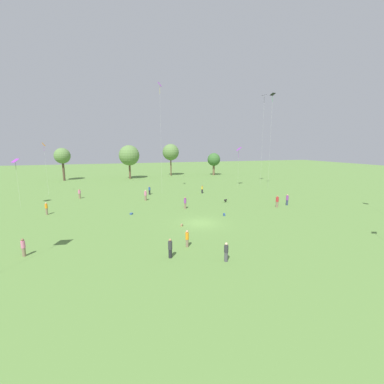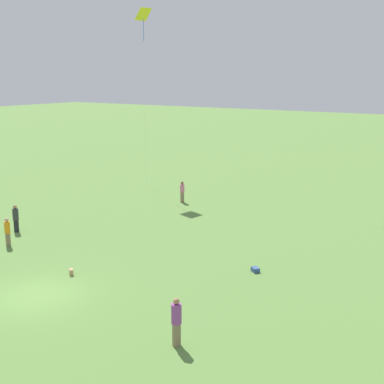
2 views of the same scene
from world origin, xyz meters
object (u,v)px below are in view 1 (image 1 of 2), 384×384
Objects in this scene: person_10 at (149,190)px; kite_5 at (239,150)px; kite_2 at (272,100)px; person_7 at (287,200)px; person_11 at (146,195)px; person_9 at (46,208)px; kite_4 at (264,100)px; person_8 at (202,189)px; picnic_bag_1 at (131,214)px; person_1 at (277,201)px; person_0 at (187,238)px; dog_0 at (225,200)px; picnic_bag_2 at (182,225)px; kite_8 at (15,162)px; person_6 at (23,247)px; person_3 at (185,203)px; person_5 at (226,252)px; kite_3 at (44,147)px; kite_7 at (160,91)px; person_2 at (80,194)px; picnic_bag_0 at (224,215)px; person_4 at (170,248)px.

person_10 is 23.52m from kite_5.
person_10 is 32.35m from kite_2.
person_7 is 0.99× the size of person_11.
person_9 is 0.08× the size of kite_4.
person_11 is at bearing -98.53° from person_8.
picnic_bag_1 is (-26.59, -18.38, -8.64)m from kite_5.
person_1 is 1.02× the size of person_7.
person_8 is at bearing 145.08° from person_0.
person_11 reaches higher than person_10.
dog_0 is 15.33m from picnic_bag_2.
kite_5 reaches higher than dog_0.
kite_8 is at bearing -44.88° from person_1.
person_11 is (14.74, 5.44, 0.02)m from person_9.
person_0 reaches higher than person_6.
person_3 reaches higher than picnic_bag_2.
person_1 is 1.15× the size of person_8.
kite_2 reaches higher than picnic_bag_2.
person_1 is 0.09× the size of kite_4.
kite_4 reaches higher than kite_8.
person_8 is (8.97, 30.63, -0.01)m from person_5.
kite_4 reaches higher than kite_3.
person_9 is 0.08× the size of kite_7.
person_2 is at bearing -89.41° from kite_3.
person_11 is at bearing -139.98° from kite_7.
kite_3 is 28.62× the size of picnic_bag_0.
kite_7 reaches higher than picnic_bag_0.
kite_2 is 0.97× the size of kite_4.
person_9 is at bearing 176.86° from person_2.
kite_4 reaches higher than person_3.
person_10 is at bearing -47.85° from kite_4.
person_9 is (-13.57, 19.39, 0.03)m from person_4.
kite_5 is (4.00, 20.96, 7.82)m from person_1.
kite_2 is at bearing -79.16° from person_2.
person_9 is (-17.92, 21.51, 0.07)m from person_5.
kite_4 reaches higher than person_11.
kite_8 is (-5.10, 6.51, 6.33)m from person_9.
person_4 is at bearing -132.84° from picnic_bag_0.
person_10 is 22.73m from kite_8.
person_6 is (-16.68, 6.40, -0.00)m from person_5.
kite_3 is at bearing 22.05° from kite_2.
person_7 is 0.09× the size of kite_2.
person_0 is 2.85m from person_4.
person_8 is (23.64, -1.87, -0.05)m from person_2.
picnic_bag_0 is at bearing 75.41° from person_5.
person_6 is 4.60× the size of picnic_bag_0.
kite_3 is (-16.71, 36.42, 8.67)m from person_4.
person_5 is 0.08× the size of kite_4.
kite_3 is at bearing -143.51° from person_9.
kite_7 reaches higher than person_4.
kite_3 is (-39.69, 22.49, 8.62)m from person_7.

